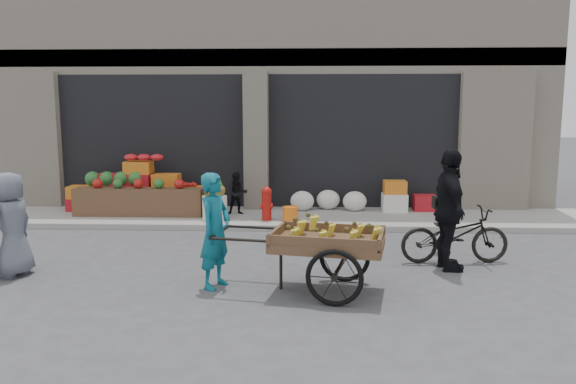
{
  "coord_description": "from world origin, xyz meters",
  "views": [
    {
      "loc": [
        1.27,
        -7.97,
        2.45
      ],
      "look_at": [
        0.9,
        1.02,
        1.1
      ],
      "focal_mm": 35.0,
      "sensor_mm": 36.0,
      "label": 1
    }
  ],
  "objects_px": {
    "pineapple_bin": "(215,208)",
    "vendor_woman": "(215,231)",
    "banana_cart": "(324,237)",
    "seated_person": "(237,193)",
    "fire_hydrant": "(267,202)",
    "orange_bucket": "(290,214)",
    "vendor_grey": "(12,225)",
    "bicycle": "(455,235)",
    "cyclist": "(449,210)"
  },
  "relations": [
    {
      "from": "fire_hydrant",
      "to": "cyclist",
      "type": "xyz_separation_m",
      "value": [
        3.01,
        -3.11,
        0.42
      ]
    },
    {
      "from": "orange_bucket",
      "to": "vendor_woman",
      "type": "relative_size",
      "value": 0.2
    },
    {
      "from": "seated_person",
      "to": "banana_cart",
      "type": "bearing_deg",
      "value": -79.8
    },
    {
      "from": "vendor_woman",
      "to": "seated_person",
      "type": "bearing_deg",
      "value": 26.03
    },
    {
      "from": "orange_bucket",
      "to": "bicycle",
      "type": "bearing_deg",
      "value": -44.41
    },
    {
      "from": "orange_bucket",
      "to": "vendor_woman",
      "type": "distance_m",
      "value": 4.16
    },
    {
      "from": "fire_hydrant",
      "to": "vendor_woman",
      "type": "xyz_separation_m",
      "value": [
        -0.38,
        -4.09,
        0.29
      ]
    },
    {
      "from": "fire_hydrant",
      "to": "cyclist",
      "type": "height_order",
      "value": "cyclist"
    },
    {
      "from": "vendor_grey",
      "to": "pineapple_bin",
      "type": "bearing_deg",
      "value": 161.26
    },
    {
      "from": "seated_person",
      "to": "banana_cart",
      "type": "height_order",
      "value": "seated_person"
    },
    {
      "from": "fire_hydrant",
      "to": "bicycle",
      "type": "distance_m",
      "value": 4.2
    },
    {
      "from": "banana_cart",
      "to": "bicycle",
      "type": "relative_size",
      "value": 1.52
    },
    {
      "from": "seated_person",
      "to": "vendor_grey",
      "type": "relative_size",
      "value": 0.61
    },
    {
      "from": "vendor_grey",
      "to": "banana_cart",
      "type": "bearing_deg",
      "value": 96.28
    },
    {
      "from": "bicycle",
      "to": "fire_hydrant",
      "type": "bearing_deg",
      "value": 45.33
    },
    {
      "from": "seated_person",
      "to": "vendor_grey",
      "type": "bearing_deg",
      "value": -132.32
    },
    {
      "from": "seated_person",
      "to": "bicycle",
      "type": "relative_size",
      "value": 0.54
    },
    {
      "from": "seated_person",
      "to": "cyclist",
      "type": "distance_m",
      "value": 5.29
    },
    {
      "from": "vendor_woman",
      "to": "vendor_grey",
      "type": "height_order",
      "value": "vendor_woman"
    },
    {
      "from": "orange_bucket",
      "to": "seated_person",
      "type": "height_order",
      "value": "seated_person"
    },
    {
      "from": "orange_bucket",
      "to": "vendor_grey",
      "type": "xyz_separation_m",
      "value": [
        -3.94,
        -3.63,
        0.5
      ]
    },
    {
      "from": "pineapple_bin",
      "to": "orange_bucket",
      "type": "distance_m",
      "value": 1.61
    },
    {
      "from": "pineapple_bin",
      "to": "seated_person",
      "type": "relative_size",
      "value": 0.56
    },
    {
      "from": "vendor_grey",
      "to": "seated_person",
      "type": "bearing_deg",
      "value": 161.04
    },
    {
      "from": "pineapple_bin",
      "to": "banana_cart",
      "type": "relative_size",
      "value": 0.2
    },
    {
      "from": "fire_hydrant",
      "to": "seated_person",
      "type": "bearing_deg",
      "value": 137.12
    },
    {
      "from": "banana_cart",
      "to": "orange_bucket",
      "type": "bearing_deg",
      "value": 108.38
    },
    {
      "from": "banana_cart",
      "to": "vendor_woman",
      "type": "xyz_separation_m",
      "value": [
        -1.48,
        0.16,
        0.04
      ]
    },
    {
      "from": "banana_cart",
      "to": "vendor_grey",
      "type": "distance_m",
      "value": 4.57
    },
    {
      "from": "fire_hydrant",
      "to": "cyclist",
      "type": "relative_size",
      "value": 0.38
    },
    {
      "from": "seated_person",
      "to": "bicycle",
      "type": "xyz_separation_m",
      "value": [
        3.91,
        -3.36,
        -0.13
      ]
    },
    {
      "from": "pineapple_bin",
      "to": "cyclist",
      "type": "xyz_separation_m",
      "value": [
        4.11,
        -3.16,
        0.56
      ]
    },
    {
      "from": "banana_cart",
      "to": "vendor_grey",
      "type": "relative_size",
      "value": 1.7
    },
    {
      "from": "pineapple_bin",
      "to": "fire_hydrant",
      "type": "bearing_deg",
      "value": -2.6
    },
    {
      "from": "pineapple_bin",
      "to": "banana_cart",
      "type": "height_order",
      "value": "banana_cart"
    },
    {
      "from": "pineapple_bin",
      "to": "banana_cart",
      "type": "xyz_separation_m",
      "value": [
        2.2,
        -4.29,
        0.38
      ]
    },
    {
      "from": "fire_hydrant",
      "to": "seated_person",
      "type": "relative_size",
      "value": 0.76
    },
    {
      "from": "fire_hydrant",
      "to": "seated_person",
      "type": "distance_m",
      "value": 0.96
    },
    {
      "from": "banana_cart",
      "to": "cyclist",
      "type": "distance_m",
      "value": 2.23
    },
    {
      "from": "banana_cart",
      "to": "cyclist",
      "type": "xyz_separation_m",
      "value": [
        1.91,
        1.14,
        0.17
      ]
    },
    {
      "from": "pineapple_bin",
      "to": "vendor_woman",
      "type": "bearing_deg",
      "value": -80.09
    },
    {
      "from": "vendor_grey",
      "to": "orange_bucket",
      "type": "bearing_deg",
      "value": 146.02
    },
    {
      "from": "fire_hydrant",
      "to": "orange_bucket",
      "type": "bearing_deg",
      "value": -5.71
    },
    {
      "from": "bicycle",
      "to": "cyclist",
      "type": "bearing_deg",
      "value": 148.88
    },
    {
      "from": "fire_hydrant",
      "to": "bicycle",
      "type": "relative_size",
      "value": 0.41
    },
    {
      "from": "vendor_woman",
      "to": "cyclist",
      "type": "bearing_deg",
      "value": -51.77
    },
    {
      "from": "pineapple_bin",
      "to": "vendor_woman",
      "type": "xyz_separation_m",
      "value": [
        0.72,
        -4.14,
        0.43
      ]
    },
    {
      "from": "seated_person",
      "to": "fire_hydrant",
      "type": "bearing_deg",
      "value": -52.88
    },
    {
      "from": "fire_hydrant",
      "to": "orange_bucket",
      "type": "xyz_separation_m",
      "value": [
        0.5,
        -0.05,
        -0.23
      ]
    },
    {
      "from": "fire_hydrant",
      "to": "bicycle",
      "type": "height_order",
      "value": "bicycle"
    }
  ]
}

